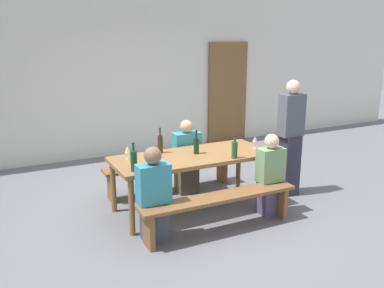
{
  "coord_description": "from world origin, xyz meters",
  "views": [
    {
      "loc": [
        -2.34,
        -4.7,
        2.31
      ],
      "look_at": [
        0.0,
        0.0,
        0.9
      ],
      "focal_mm": 39.34,
      "sensor_mm": 36.0,
      "label": 1
    }
  ],
  "objects_px": {
    "wine_glass_0": "(127,150)",
    "wine_bottle_1": "(196,145)",
    "tasting_table": "(192,161)",
    "bench_far": "(170,168)",
    "seated_guest_far_0": "(187,159)",
    "wooden_door": "(228,93)",
    "wine_bottle_0": "(134,160)",
    "seated_guest_near_0": "(154,197)",
    "wine_bottle_3": "(235,150)",
    "wine_glass_1": "(255,139)",
    "wine_bottle_2": "(160,144)",
    "seated_guest_near_1": "(270,177)",
    "standing_host": "(290,140)",
    "bench_near": "(220,203)"
  },
  "relations": [
    {
      "from": "wine_glass_0",
      "to": "wine_bottle_1",
      "type": "bearing_deg",
      "value": -10.23
    },
    {
      "from": "tasting_table",
      "to": "wine_glass_0",
      "type": "relative_size",
      "value": 11.97
    },
    {
      "from": "bench_far",
      "to": "seated_guest_far_0",
      "type": "bearing_deg",
      "value": -36.53
    },
    {
      "from": "wooden_door",
      "to": "wine_bottle_0",
      "type": "distance_m",
      "value": 4.48
    },
    {
      "from": "seated_guest_near_0",
      "to": "wine_glass_0",
      "type": "bearing_deg",
      "value": 2.77
    },
    {
      "from": "wine_bottle_3",
      "to": "wine_glass_1",
      "type": "height_order",
      "value": "wine_bottle_3"
    },
    {
      "from": "wine_glass_0",
      "to": "wine_bottle_2",
      "type": "bearing_deg",
      "value": 10.1
    },
    {
      "from": "wine_bottle_3",
      "to": "bench_far",
      "type": "bearing_deg",
      "value": 111.39
    },
    {
      "from": "wine_bottle_0",
      "to": "seated_guest_far_0",
      "type": "relative_size",
      "value": 0.31
    },
    {
      "from": "wine_bottle_3",
      "to": "wine_bottle_0",
      "type": "bearing_deg",
      "value": 176.66
    },
    {
      "from": "wine_glass_1",
      "to": "seated_guest_near_0",
      "type": "xyz_separation_m",
      "value": [
        -1.69,
        -0.49,
        -0.36
      ]
    },
    {
      "from": "seated_guest_near_1",
      "to": "wine_bottle_0",
      "type": "bearing_deg",
      "value": 79.9
    },
    {
      "from": "wooden_door",
      "to": "standing_host",
      "type": "xyz_separation_m",
      "value": [
        -0.78,
        -3.02,
        -0.24
      ]
    },
    {
      "from": "wooden_door",
      "to": "tasting_table",
      "type": "distance_m",
      "value": 3.7
    },
    {
      "from": "seated_guest_near_0",
      "to": "standing_host",
      "type": "distance_m",
      "value": 2.33
    },
    {
      "from": "wine_bottle_1",
      "to": "wine_bottle_3",
      "type": "distance_m",
      "value": 0.52
    },
    {
      "from": "wine_glass_1",
      "to": "bench_near",
      "type": "bearing_deg",
      "value": -145.16
    },
    {
      "from": "wine_bottle_0",
      "to": "seated_guest_near_0",
      "type": "bearing_deg",
      "value": -69.03
    },
    {
      "from": "wine_glass_0",
      "to": "wine_glass_1",
      "type": "xyz_separation_m",
      "value": [
        1.73,
        -0.29,
        0.0
      ]
    },
    {
      "from": "standing_host",
      "to": "seated_guest_far_0",
      "type": "bearing_deg",
      "value": -28.72
    },
    {
      "from": "wine_glass_0",
      "to": "seated_guest_near_0",
      "type": "bearing_deg",
      "value": -87.23
    },
    {
      "from": "wine_glass_0",
      "to": "wine_glass_1",
      "type": "bearing_deg",
      "value": -9.6
    },
    {
      "from": "wine_bottle_1",
      "to": "wine_bottle_2",
      "type": "xyz_separation_m",
      "value": [
        -0.41,
        0.25,
        0.01
      ]
    },
    {
      "from": "wine_bottle_2",
      "to": "seated_guest_near_1",
      "type": "height_order",
      "value": "wine_bottle_2"
    },
    {
      "from": "tasting_table",
      "to": "wine_bottle_0",
      "type": "distance_m",
      "value": 0.95
    },
    {
      "from": "wooden_door",
      "to": "bench_far",
      "type": "distance_m",
      "value": 3.21
    },
    {
      "from": "wine_bottle_3",
      "to": "seated_guest_far_0",
      "type": "height_order",
      "value": "seated_guest_far_0"
    },
    {
      "from": "tasting_table",
      "to": "bench_far",
      "type": "height_order",
      "value": "tasting_table"
    },
    {
      "from": "standing_host",
      "to": "bench_far",
      "type": "bearing_deg",
      "value": -29.86
    },
    {
      "from": "wooden_door",
      "to": "seated_guest_near_1",
      "type": "xyz_separation_m",
      "value": [
        -1.45,
        -3.48,
        -0.54
      ]
    },
    {
      "from": "wine_bottle_3",
      "to": "seated_guest_far_0",
      "type": "bearing_deg",
      "value": 103.42
    },
    {
      "from": "bench_near",
      "to": "wine_bottle_2",
      "type": "distance_m",
      "value": 1.19
    },
    {
      "from": "wine_glass_1",
      "to": "wine_bottle_0",
      "type": "bearing_deg",
      "value": -174.12
    },
    {
      "from": "wine_bottle_1",
      "to": "seated_guest_far_0",
      "type": "xyz_separation_m",
      "value": [
        0.12,
        0.54,
        -0.36
      ]
    },
    {
      "from": "tasting_table",
      "to": "wine_glass_1",
      "type": "relative_size",
      "value": 11.9
    },
    {
      "from": "tasting_table",
      "to": "wine_bottle_2",
      "type": "xyz_separation_m",
      "value": [
        -0.33,
        0.28,
        0.2
      ]
    },
    {
      "from": "standing_host",
      "to": "wine_glass_0",
      "type": "bearing_deg",
      "value": -8.05
    },
    {
      "from": "bench_far",
      "to": "wine_glass_1",
      "type": "relative_size",
      "value": 11.33
    },
    {
      "from": "wine_bottle_0",
      "to": "wine_bottle_3",
      "type": "xyz_separation_m",
      "value": [
        1.31,
        -0.08,
        -0.02
      ]
    },
    {
      "from": "seated_guest_far_0",
      "to": "wine_bottle_1",
      "type": "bearing_deg",
      "value": -12.47
    },
    {
      "from": "wine_glass_0",
      "to": "wine_glass_1",
      "type": "distance_m",
      "value": 1.75
    },
    {
      "from": "wine_bottle_0",
      "to": "wine_bottle_3",
      "type": "height_order",
      "value": "wine_bottle_0"
    },
    {
      "from": "bench_far",
      "to": "seated_guest_far_0",
      "type": "height_order",
      "value": "seated_guest_far_0"
    },
    {
      "from": "wooden_door",
      "to": "seated_guest_near_0",
      "type": "bearing_deg",
      "value": -131.21
    },
    {
      "from": "wine_glass_0",
      "to": "standing_host",
      "type": "relative_size",
      "value": 0.1
    },
    {
      "from": "tasting_table",
      "to": "wine_bottle_0",
      "type": "relative_size",
      "value": 6.19
    },
    {
      "from": "bench_far",
      "to": "wine_bottle_0",
      "type": "relative_size",
      "value": 5.89
    },
    {
      "from": "wine_glass_0",
      "to": "wine_glass_1",
      "type": "relative_size",
      "value": 0.99
    },
    {
      "from": "wine_bottle_3",
      "to": "wine_glass_0",
      "type": "height_order",
      "value": "wine_bottle_3"
    },
    {
      "from": "seated_guest_far_0",
      "to": "standing_host",
      "type": "xyz_separation_m",
      "value": [
        1.3,
        -0.71,
        0.31
      ]
    }
  ]
}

